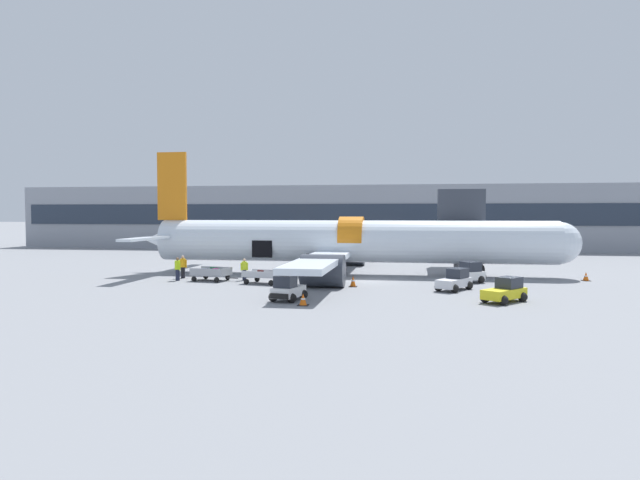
{
  "coord_description": "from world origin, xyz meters",
  "views": [
    {
      "loc": [
        3.59,
        -42.92,
        5.16
      ],
      "look_at": [
        -3.46,
        0.22,
        3.07
      ],
      "focal_mm": 32.0,
      "sensor_mm": 36.0,
      "label": 1
    }
  ],
  "objects_px": {
    "airplane": "(346,243)",
    "baggage_cart_loading": "(212,274)",
    "baggage_tug_lead": "(505,291)",
    "baggage_tug_mid": "(467,274)",
    "baggage_tug_spare": "(288,290)",
    "baggage_tug_rear": "(455,281)",
    "ground_crew_loader_a": "(244,269)",
    "baggage_cart_queued": "(265,277)",
    "ground_crew_driver": "(183,266)",
    "ground_crew_loader_b": "(178,268)"
  },
  "relations": [
    {
      "from": "airplane",
      "to": "baggage_tug_spare",
      "type": "relative_size",
      "value": 13.58
    },
    {
      "from": "airplane",
      "to": "baggage_tug_rear",
      "type": "distance_m",
      "value": 11.89
    },
    {
      "from": "baggage_tug_lead",
      "to": "baggage_tug_spare",
      "type": "distance_m",
      "value": 12.64
    },
    {
      "from": "baggage_tug_rear",
      "to": "baggage_tug_spare",
      "type": "distance_m",
      "value": 11.83
    },
    {
      "from": "baggage_tug_lead",
      "to": "ground_crew_loader_b",
      "type": "height_order",
      "value": "ground_crew_loader_b"
    },
    {
      "from": "baggage_tug_spare",
      "to": "ground_crew_loader_b",
      "type": "bearing_deg",
      "value": 141.36
    },
    {
      "from": "baggage_tug_lead",
      "to": "baggage_cart_loading",
      "type": "distance_m",
      "value": 21.58
    },
    {
      "from": "baggage_tug_rear",
      "to": "baggage_cart_queued",
      "type": "bearing_deg",
      "value": 174.44
    },
    {
      "from": "baggage_cart_loading",
      "to": "ground_crew_driver",
      "type": "relative_size",
      "value": 2.06
    },
    {
      "from": "baggage_cart_queued",
      "to": "ground_crew_loader_b",
      "type": "relative_size",
      "value": 2.16
    },
    {
      "from": "airplane",
      "to": "ground_crew_loader_b",
      "type": "relative_size",
      "value": 20.53
    },
    {
      "from": "baggage_tug_lead",
      "to": "baggage_cart_queued",
      "type": "bearing_deg",
      "value": 159.26
    },
    {
      "from": "baggage_tug_rear",
      "to": "ground_crew_loader_a",
      "type": "bearing_deg",
      "value": 168.67
    },
    {
      "from": "baggage_tug_rear",
      "to": "ground_crew_driver",
      "type": "xyz_separation_m",
      "value": [
        -20.7,
        3.67,
        0.33
      ]
    },
    {
      "from": "baggage_tug_mid",
      "to": "ground_crew_loader_b",
      "type": "relative_size",
      "value": 1.65
    },
    {
      "from": "baggage_tug_mid",
      "to": "ground_crew_driver",
      "type": "relative_size",
      "value": 1.62
    },
    {
      "from": "baggage_cart_queued",
      "to": "ground_crew_driver",
      "type": "bearing_deg",
      "value": 162.09
    },
    {
      "from": "airplane",
      "to": "ground_crew_loader_b",
      "type": "xyz_separation_m",
      "value": [
        -12.14,
        -6.18,
        -1.75
      ]
    },
    {
      "from": "airplane",
      "to": "baggage_tug_mid",
      "type": "distance_m",
      "value": 10.49
    },
    {
      "from": "ground_crew_loader_a",
      "to": "baggage_tug_mid",
      "type": "bearing_deg",
      "value": 3.91
    },
    {
      "from": "baggage_tug_spare",
      "to": "ground_crew_driver",
      "type": "xyz_separation_m",
      "value": [
        -10.66,
        9.92,
        0.32
      ]
    },
    {
      "from": "baggage_tug_mid",
      "to": "baggage_tug_spare",
      "type": "xyz_separation_m",
      "value": [
        -11.21,
        -10.5,
        -0.03
      ]
    },
    {
      "from": "baggage_tug_rear",
      "to": "baggage_tug_spare",
      "type": "relative_size",
      "value": 1.26
    },
    {
      "from": "baggage_tug_rear",
      "to": "ground_crew_loader_b",
      "type": "bearing_deg",
      "value": 174.22
    },
    {
      "from": "baggage_tug_rear",
      "to": "ground_crew_loader_a",
      "type": "relative_size",
      "value": 2.02
    },
    {
      "from": "baggage_cart_loading",
      "to": "ground_crew_loader_b",
      "type": "xyz_separation_m",
      "value": [
        -2.61,
        -0.4,
        0.43
      ]
    },
    {
      "from": "airplane",
      "to": "baggage_cart_loading",
      "type": "bearing_deg",
      "value": -148.72
    },
    {
      "from": "baggage_tug_spare",
      "to": "ground_crew_driver",
      "type": "height_order",
      "value": "ground_crew_driver"
    },
    {
      "from": "airplane",
      "to": "baggage_tug_rear",
      "type": "xyz_separation_m",
      "value": [
        8.32,
        -8.25,
        -2.06
      ]
    },
    {
      "from": "baggage_tug_rear",
      "to": "baggage_tug_lead",
      "type": "bearing_deg",
      "value": -61.95
    },
    {
      "from": "baggage_tug_lead",
      "to": "baggage_cart_loading",
      "type": "relative_size",
      "value": 0.84
    },
    {
      "from": "ground_crew_loader_a",
      "to": "ground_crew_driver",
      "type": "relative_size",
      "value": 0.93
    },
    {
      "from": "ground_crew_loader_b",
      "to": "baggage_cart_queued",
      "type": "bearing_deg",
      "value": -6.19
    },
    {
      "from": "airplane",
      "to": "baggage_tug_spare",
      "type": "xyz_separation_m",
      "value": [
        -1.72,
        -14.51,
        -2.06
      ]
    },
    {
      "from": "baggage_tug_lead",
      "to": "ground_crew_driver",
      "type": "xyz_separation_m",
      "value": [
        -23.21,
        8.38,
        0.33
      ]
    },
    {
      "from": "baggage_cart_loading",
      "to": "ground_crew_loader_a",
      "type": "bearing_deg",
      "value": 15.4
    },
    {
      "from": "baggage_tug_lead",
      "to": "airplane",
      "type": "bearing_deg",
      "value": 129.86
    },
    {
      "from": "baggage_tug_lead",
      "to": "baggage_tug_spare",
      "type": "xyz_separation_m",
      "value": [
        -12.55,
        -1.54,
        0.01
      ]
    },
    {
      "from": "baggage_cart_loading",
      "to": "ground_crew_loader_b",
      "type": "relative_size",
      "value": 2.09
    },
    {
      "from": "baggage_cart_loading",
      "to": "ground_crew_loader_a",
      "type": "relative_size",
      "value": 2.22
    },
    {
      "from": "baggage_tug_mid",
      "to": "baggage_tug_spare",
      "type": "bearing_deg",
      "value": -136.85
    },
    {
      "from": "airplane",
      "to": "baggage_cart_queued",
      "type": "distance_m",
      "value": 8.88
    },
    {
      "from": "baggage_tug_rear",
      "to": "baggage_tug_spare",
      "type": "xyz_separation_m",
      "value": [
        -10.04,
        -6.26,
        0.01
      ]
    },
    {
      "from": "baggage_tug_mid",
      "to": "ground_crew_driver",
      "type": "height_order",
      "value": "ground_crew_driver"
    },
    {
      "from": "baggage_tug_spare",
      "to": "baggage_cart_queued",
      "type": "relative_size",
      "value": 0.7
    },
    {
      "from": "baggage_tug_spare",
      "to": "baggage_tug_rear",
      "type": "bearing_deg",
      "value": 31.94
    },
    {
      "from": "airplane",
      "to": "baggage_tug_mid",
      "type": "xyz_separation_m",
      "value": [
        9.49,
        -4.0,
        -2.03
      ]
    },
    {
      "from": "airplane",
      "to": "baggage_cart_loading",
      "type": "relative_size",
      "value": 9.82
    },
    {
      "from": "baggage_cart_loading",
      "to": "baggage_tug_rear",
      "type": "bearing_deg",
      "value": -7.87
    },
    {
      "from": "ground_crew_driver",
      "to": "baggage_cart_queued",
      "type": "bearing_deg",
      "value": -17.91
    }
  ]
}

